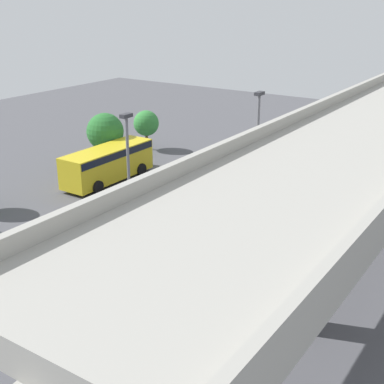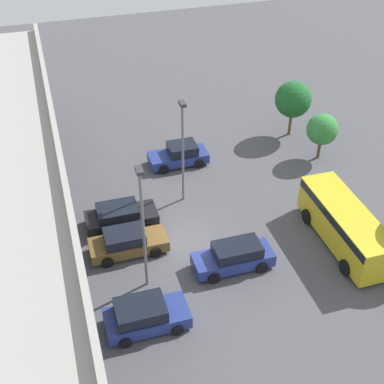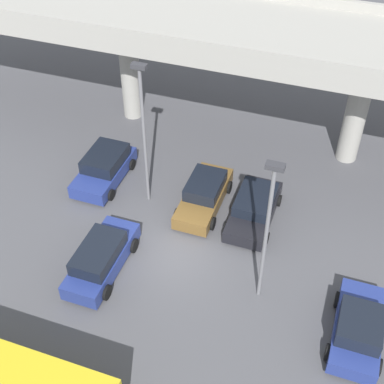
% 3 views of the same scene
% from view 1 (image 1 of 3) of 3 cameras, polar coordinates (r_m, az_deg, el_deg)
% --- Properties ---
extents(ground_plane, '(85.69, 85.69, 0.00)m').
position_cam_1_polar(ground_plane, '(33.12, -0.63, -2.95)').
color(ground_plane, '#4C4C51').
extents(highway_overpass, '(41.16, 7.38, 7.62)m').
position_cam_1_polar(highway_overpass, '(26.87, 17.93, 4.60)').
color(highway_overpass, '#9E9B93').
rests_on(highway_overpass, ground_plane).
extents(parked_car_0, '(2.25, 4.32, 1.61)m').
position_cam_1_polar(parked_car_0, '(35.51, 9.87, -0.28)').
color(parked_car_0, navy).
rests_on(parked_car_0, ground_plane).
extents(parked_car_1, '(1.99, 4.67, 1.62)m').
position_cam_1_polar(parked_car_1, '(35.91, -0.51, 0.30)').
color(parked_car_1, navy).
rests_on(parked_car_1, ground_plane).
extents(parked_car_2, '(2.06, 4.64, 1.56)m').
position_cam_1_polar(parked_car_2, '(30.80, 5.03, -3.41)').
color(parked_car_2, brown).
rests_on(parked_car_2, ground_plane).
extents(parked_car_3, '(2.20, 4.52, 1.41)m').
position_cam_1_polar(parked_car_3, '(28.76, 2.32, -5.26)').
color(parked_car_3, black).
rests_on(parked_car_3, ground_plane).
extents(parked_car_4, '(2.12, 4.32, 1.62)m').
position_cam_1_polar(parked_car_4, '(27.99, -13.62, -6.49)').
color(parked_car_4, navy).
rests_on(parked_car_4, ground_plane).
extents(shuttle_bus, '(7.76, 2.62, 2.55)m').
position_cam_1_polar(shuttle_bus, '(39.84, -8.97, 3.24)').
color(shuttle_bus, gold).
rests_on(shuttle_bus, ground_plane).
extents(lamp_post_near_aisle, '(0.70, 0.35, 7.84)m').
position_cam_1_polar(lamp_post_near_aisle, '(32.16, 6.96, 4.88)').
color(lamp_post_near_aisle, slate).
rests_on(lamp_post_near_aisle, ground_plane).
extents(lamp_post_mid_lot, '(0.70, 0.35, 7.31)m').
position_cam_1_polar(lamp_post_mid_lot, '(28.86, -6.79, 2.50)').
color(lamp_post_mid_lot, slate).
rests_on(lamp_post_mid_lot, ground_plane).
extents(tree_front_left, '(2.25, 2.25, 3.52)m').
position_cam_1_polar(tree_front_left, '(47.67, -4.91, 7.31)').
color(tree_front_left, brown).
rests_on(tree_front_left, ground_plane).
extents(tree_front_centre, '(2.93, 2.93, 4.37)m').
position_cam_1_polar(tree_front_centre, '(42.98, -9.25, 6.37)').
color(tree_front_centre, brown).
rests_on(tree_front_centre, ground_plane).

